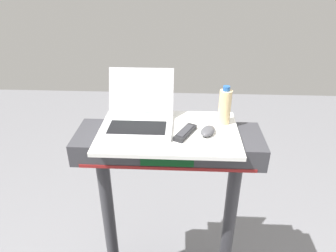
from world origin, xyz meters
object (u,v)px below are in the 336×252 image
Objects in this scene: laptop at (139,115)px; water_bottle at (225,106)px; computer_mouse at (208,131)px; tv_remote at (185,132)px.

water_bottle is at bearing 8.01° from laptop.
computer_mouse is at bearing -125.74° from water_bottle.
computer_mouse is (0.33, -0.08, -0.03)m from laptop.
computer_mouse is 0.61× the size of tv_remote.
laptop is 3.33× the size of computer_mouse.
water_bottle reaches higher than tv_remote.
tv_remote is at bearing -150.33° from computer_mouse.
computer_mouse reaches higher than tv_remote.
water_bottle is 0.24m from tv_remote.
computer_mouse is at bearing 5.11° from tv_remote.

